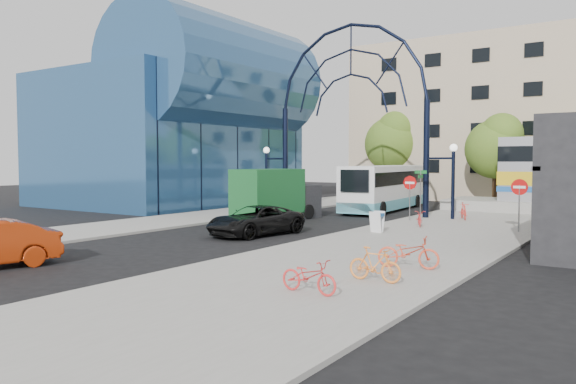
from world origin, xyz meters
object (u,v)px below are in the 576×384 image
Objects in this scene: tree_north_a at (497,145)px; bike_near_b at (464,211)px; city_bus at (386,187)px; green_truck at (277,195)px; bike_far_b at (375,264)px; tree_north_b at (394,141)px; bike_near_a at (420,218)px; street_name_sign at (421,184)px; bike_far_a at (408,252)px; do_not_enter_sign at (519,192)px; bike_far_c at (309,276)px; gateway_arch at (351,80)px; stop_sign at (410,187)px; black_suv at (255,221)px; sandwich_board at (377,219)px.

tree_north_a reaches higher than bike_near_b.
green_truck is (-2.53, -9.64, -0.14)m from city_bus.
tree_north_a is 30.24m from bike_far_b.
tree_north_b reaches higher than bike_near_a.
street_name_sign reaches higher than bike_far_a.
bike_far_c is (-1.73, -15.97, -1.42)m from do_not_enter_sign.
bike_far_c is (9.27, -19.98, -8.00)m from gateway_arch.
green_truck is at bearing -85.00° from tree_north_b.
bike_far_a is (5.29, -13.45, -1.37)m from stop_sign.
tree_north_b is (-8.68, 17.93, 3.27)m from stop_sign.
stop_sign is at bearing -95.42° from tree_north_a.
gateway_arch is 8.38m from street_name_sign.
city_bus is 6.02× the size of bike_far_a.
bike_near_b reaches higher than bike_near_a.
bike_far_b is at bearing -73.50° from street_name_sign.
stop_sign reaches higher than bike_far_c.
stop_sign is 1.51× the size of bike_far_c.
stop_sign is 1.01× the size of do_not_enter_sign.
sandwich_board is at bearing 42.30° from black_suv.
stop_sign is 14.23m from tree_north_a.
bike_far_a is at bearing -34.56° from green_truck.
tree_north_b is 5.04× the size of bike_far_b.
bike_near_a is at bearing 17.41° from bike_far_b.
green_truck is (-7.22, -3.88, -0.64)m from street_name_sign.
street_name_sign is 3.60m from bike_near_a.
bike_far_b is (2.83, -17.79, -0.01)m from bike_near_b.
tree_north_a reaches higher than city_bus.
bike_near_b is (1.10, -11.93, -4.00)m from tree_north_a.
gateway_arch is 8.92× the size of bike_near_a.
green_truck reaches higher than bike_near_b.
gateway_arch is at bearing 160.01° from do_not_enter_sign.
city_bus reaches higher than do_not_enter_sign.
stop_sign is at bearing -22.63° from gateway_arch.
black_suv is at bearing -85.26° from gateway_arch.
bike_far_a is at bearing -16.86° from black_suv.
do_not_enter_sign is 4.93m from bike_near_a.
stop_sign is 0.89× the size of street_name_sign.
bike_near_b is (11.10, -15.93, -4.66)m from tree_north_b.
bike_near_a is 13.88m from bike_far_b.
bike_far_c is (2.96, -15.55, 0.03)m from bike_near_a.
tree_north_b is 1.63× the size of black_suv.
tree_north_b is (-14.88, 19.93, 3.29)m from do_not_enter_sign.
city_bus is at bearing 83.39° from gateway_arch.
stop_sign is 1.31× the size of bike_far_a.
stop_sign is at bearing -166.91° from bike_near_b.
tree_north_b reaches higher than do_not_enter_sign.
bike_near_a is (5.80, -8.78, -1.10)m from city_bus.
green_truck is 3.68× the size of bike_far_c.
sandwich_board is 0.16× the size of green_truck.
green_truck is 6.68m from black_suv.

